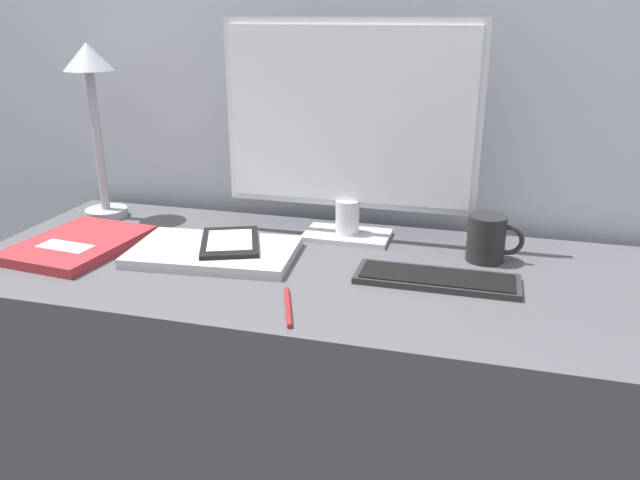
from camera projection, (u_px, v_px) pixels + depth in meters
The scene contains 10 objects.
wall_back at pixel (368, 23), 1.39m from camera, with size 3.60×0.05×2.40m.
desk at pixel (326, 426), 1.36m from camera, with size 1.45×0.57×0.75m.
monitor at pixel (350, 126), 1.30m from camera, with size 0.54×0.11×0.46m.
keyboard at pixel (437, 279), 1.16m from camera, with size 0.30×0.10×0.01m.
laptop at pixel (214, 252), 1.28m from camera, with size 0.35×0.23×0.02m.
ereader at pixel (230, 242), 1.29m from camera, with size 0.17×0.20×0.01m.
desk_lamp at pixel (92, 98), 1.43m from camera, with size 0.11×0.11×0.41m.
notebook at pixel (78, 244), 1.32m from camera, with size 0.23×0.29×0.02m.
coffee_mug at pixel (488, 238), 1.25m from camera, with size 0.11×0.08×0.09m.
pen at pixel (288, 307), 1.05m from camera, with size 0.06×0.14×0.01m.
Camera 1 is at (0.29, -0.88, 1.22)m, focal length 35.00 mm.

